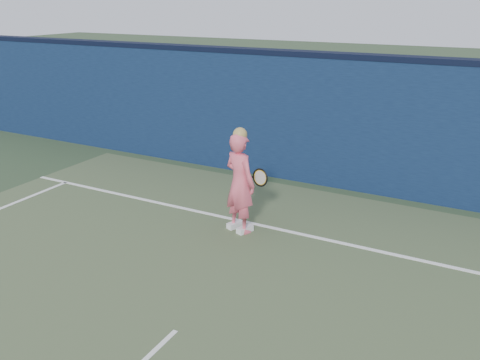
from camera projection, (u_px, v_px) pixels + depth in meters
The scene contains 4 objects.
backstop_wall at pixel (335, 124), 9.89m from camera, with size 24.00×0.40×2.50m, color #0D1C39.
wall_cap at pixel (339, 55), 9.45m from camera, with size 24.00×0.42×0.10m, color black.
player at pixel (240, 183), 7.98m from camera, with size 0.69×0.58×1.71m.
racket at pixel (259, 177), 8.25m from camera, with size 0.52×0.30×0.31m.
Camera 1 is at (2.91, -2.92, 3.56)m, focal length 38.00 mm.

